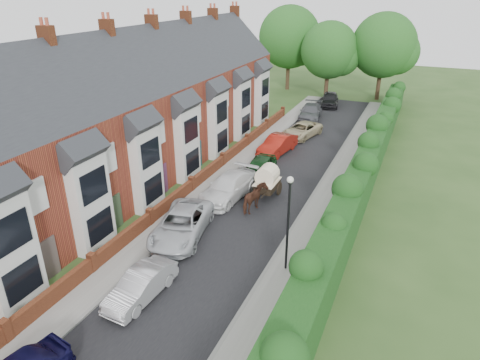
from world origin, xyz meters
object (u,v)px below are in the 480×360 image
(car_silver_a, at_px, (141,285))
(horse_cart, at_px, (267,179))
(car_grey, at_px, (310,112))
(car_red, at_px, (277,145))
(car_beige, at_px, (302,130))
(car_green, at_px, (260,168))
(horse, at_px, (255,199))
(car_black, at_px, (330,99))
(lamppost, at_px, (289,213))
(car_silver_b, at_px, (182,224))
(car_white, at_px, (228,187))

(car_silver_a, relative_size, horse_cart, 1.27)
(car_grey, bearing_deg, car_red, -97.24)
(car_silver_a, xyz_separation_m, car_grey, (-0.40, 30.98, 0.09))
(car_beige, bearing_deg, car_silver_a, -76.72)
(car_red, relative_size, car_grey, 0.90)
(car_green, distance_m, horse, 5.24)
(car_green, distance_m, car_black, 22.50)
(car_red, xyz_separation_m, car_beige, (0.71, 4.92, -0.10))
(car_green, bearing_deg, car_black, 84.84)
(car_grey, relative_size, car_black, 1.10)
(lamppost, distance_m, car_silver_b, 6.91)
(lamppost, bearing_deg, car_silver_a, -139.65)
(car_white, xyz_separation_m, car_beige, (1.02, 14.11, -0.11))
(car_red, bearing_deg, lamppost, -60.48)
(car_green, xyz_separation_m, car_red, (-0.43, 5.30, 0.01))
(car_red, bearing_deg, car_green, -76.31)
(lamppost, distance_m, car_silver_a, 7.58)
(horse_cart, bearing_deg, car_grey, 96.35)
(car_white, bearing_deg, lamppost, -39.59)
(car_grey, bearing_deg, lamppost, -85.33)
(car_black, height_order, horse_cart, horse_cart)
(car_silver_a, distance_m, car_red, 19.96)
(car_grey, height_order, horse_cart, horse_cart)
(car_silver_b, bearing_deg, car_red, 75.52)
(lamppost, bearing_deg, car_black, 98.91)
(car_silver_a, xyz_separation_m, car_black, (0.31, 37.15, 0.14))
(car_silver_b, xyz_separation_m, horse_cart, (2.71, 6.62, 0.53))
(car_silver_a, distance_m, car_green, 14.66)
(car_silver_a, relative_size, car_silver_b, 0.72)
(car_silver_a, relative_size, car_beige, 0.84)
(car_beige, bearing_deg, car_green, -77.38)
(car_silver_a, relative_size, car_grey, 0.77)
(car_black, bearing_deg, car_grey, -107.33)
(car_red, bearing_deg, car_white, -82.78)
(car_silver_b, xyz_separation_m, car_white, (0.38, 5.48, 0.01))
(car_black, bearing_deg, car_beige, -100.29)
(car_red, xyz_separation_m, car_grey, (-0.10, 11.03, -0.02))
(car_silver_a, height_order, car_silver_b, car_silver_b)
(car_silver_b, distance_m, car_black, 31.89)
(lamppost, height_order, horse_cart, lamppost)
(lamppost, xyz_separation_m, car_silver_a, (-5.42, -4.60, -2.64))
(car_silver_b, distance_m, horse, 5.15)
(car_black, xyz_separation_m, horse_cart, (1.41, -25.25, 0.50))
(lamppost, distance_m, car_beige, 21.04)
(car_green, xyz_separation_m, car_grey, (-0.53, 16.33, -0.01))
(car_red, distance_m, car_black, 17.20)
(car_white, height_order, car_black, car_black)
(lamppost, relative_size, car_silver_a, 1.28)
(horse, relative_size, horse_cart, 0.66)
(car_red, bearing_deg, horse, -69.77)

